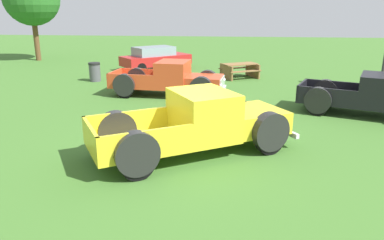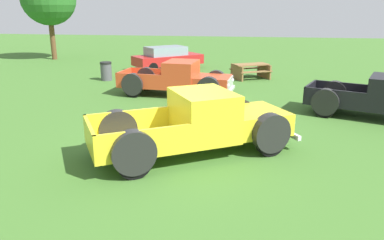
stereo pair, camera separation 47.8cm
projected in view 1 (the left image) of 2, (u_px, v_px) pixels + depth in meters
ground_plane at (180, 149)px, 10.01m from camera, size 80.00×80.00×0.00m
pickup_truck_foreground at (205, 123)px, 9.64m from camera, size 5.47×4.31×1.61m
pickup_truck_behind_left at (174, 79)px, 15.78m from camera, size 4.97×2.25×1.48m
pickup_truck_behind_right at (381, 97)px, 12.72m from camera, size 5.06×3.30×1.46m
sedan_distant_a at (155, 58)px, 22.47m from camera, size 4.22×3.99×1.38m
picnic_table at (240, 69)px, 19.84m from camera, size 2.28×2.15×0.78m
trash_can at (95, 72)px, 18.99m from camera, size 0.59×0.59×0.95m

